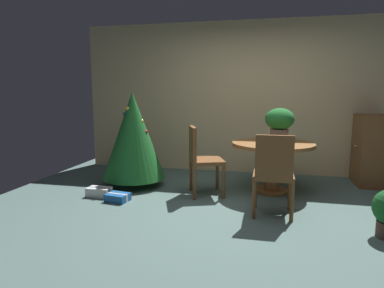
% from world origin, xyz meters
% --- Properties ---
extents(ground_plane, '(6.60, 6.60, 0.00)m').
position_xyz_m(ground_plane, '(0.00, 0.00, 0.00)').
color(ground_plane, '#4C6660').
extents(back_wall_panel, '(6.00, 0.10, 2.60)m').
position_xyz_m(back_wall_panel, '(0.00, 2.20, 1.30)').
color(back_wall_panel, beige).
rests_on(back_wall_panel, ground_plane).
extents(round_dining_table, '(1.14, 1.14, 0.71)m').
position_xyz_m(round_dining_table, '(0.36, 1.02, 0.53)').
color(round_dining_table, brown).
rests_on(round_dining_table, ground_plane).
extents(flower_vase, '(0.40, 0.40, 0.48)m').
position_xyz_m(flower_vase, '(0.44, 1.07, 0.99)').
color(flower_vase, '#665B51').
rests_on(flower_vase, round_dining_table).
extents(wooden_chair_left, '(0.57, 0.59, 0.95)m').
position_xyz_m(wooden_chair_left, '(-0.60, 0.67, 0.54)').
color(wooden_chair_left, brown).
rests_on(wooden_chair_left, ground_plane).
extents(wooden_chair_near, '(0.45, 0.43, 0.95)m').
position_xyz_m(wooden_chair_near, '(0.36, 0.03, 0.53)').
color(wooden_chair_near, brown).
rests_on(wooden_chair_near, ground_plane).
extents(holiday_tree, '(0.93, 0.93, 1.41)m').
position_xyz_m(holiday_tree, '(-1.67, 0.90, 0.77)').
color(holiday_tree, brown).
rests_on(holiday_tree, ground_plane).
extents(gift_box_cream, '(0.32, 0.19, 0.13)m').
position_xyz_m(gift_box_cream, '(-1.93, 0.28, 0.06)').
color(gift_box_cream, silver).
rests_on(gift_box_cream, ground_plane).
extents(gift_box_blue, '(0.31, 0.26, 0.10)m').
position_xyz_m(gift_box_blue, '(-1.60, 0.15, 0.05)').
color(gift_box_blue, '#1E569E').
rests_on(gift_box_blue, ground_plane).
extents(wooden_cabinet, '(0.48, 0.64, 1.07)m').
position_xyz_m(wooden_cabinet, '(1.83, 1.75, 0.53)').
color(wooden_cabinet, brown).
rests_on(wooden_cabinet, ground_plane).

